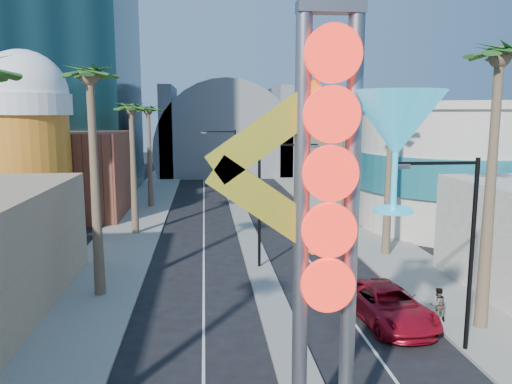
# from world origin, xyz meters

# --- Properties ---
(sidewalk_west) EXTENTS (5.00, 100.00, 0.15)m
(sidewalk_west) POSITION_xyz_m (-9.50, 35.00, 0.07)
(sidewalk_west) COLOR gray
(sidewalk_west) RESTS_ON ground
(sidewalk_east) EXTENTS (5.00, 100.00, 0.15)m
(sidewalk_east) POSITION_xyz_m (9.50, 35.00, 0.07)
(sidewalk_east) COLOR gray
(sidewalk_east) RESTS_ON ground
(median) EXTENTS (1.60, 84.00, 0.15)m
(median) POSITION_xyz_m (0.00, 38.00, 0.07)
(median) COLOR gray
(median) RESTS_ON ground
(brick_filler_west) EXTENTS (10.00, 10.00, 8.00)m
(brick_filler_west) POSITION_xyz_m (-16.00, 38.00, 4.00)
(brick_filler_west) COLOR brown
(brick_filler_west) RESTS_ON ground
(filler_east) EXTENTS (10.00, 20.00, 10.00)m
(filler_east) POSITION_xyz_m (16.00, 48.00, 5.00)
(filler_east) COLOR #9A8963
(filler_east) RESTS_ON ground
(beer_mug) EXTENTS (7.00, 7.00, 14.50)m
(beer_mug) POSITION_xyz_m (-17.00, 30.00, 7.84)
(beer_mug) COLOR orange
(beer_mug) RESTS_ON ground
(turquoise_building) EXTENTS (16.60, 16.60, 10.60)m
(turquoise_building) POSITION_xyz_m (18.00, 30.00, 5.25)
(turquoise_building) COLOR #B9B29C
(turquoise_building) RESTS_ON ground
(canopy) EXTENTS (22.00, 16.00, 22.00)m
(canopy) POSITION_xyz_m (0.00, 72.00, 4.31)
(canopy) COLOR slate
(canopy) RESTS_ON ground
(neon_sign) EXTENTS (6.53, 2.60, 12.55)m
(neon_sign) POSITION_xyz_m (0.82, 2.96, 7.31)
(neon_sign) COLOR gray
(neon_sign) RESTS_ON ground
(streetlight_0) EXTENTS (3.79, 0.25, 8.00)m
(streetlight_0) POSITION_xyz_m (0.55, 20.00, 4.88)
(streetlight_0) COLOR black
(streetlight_0) RESTS_ON ground
(streetlight_1) EXTENTS (3.79, 0.25, 8.00)m
(streetlight_1) POSITION_xyz_m (-0.55, 44.00, 4.88)
(streetlight_1) COLOR black
(streetlight_1) RESTS_ON ground
(streetlight_2) EXTENTS (3.45, 0.25, 8.00)m
(streetlight_2) POSITION_xyz_m (6.72, 8.00, 4.83)
(streetlight_2) COLOR black
(streetlight_2) RESTS_ON ground
(palm_1) EXTENTS (2.40, 2.40, 12.70)m
(palm_1) POSITION_xyz_m (-9.00, 16.00, 10.82)
(palm_1) COLOR brown
(palm_1) RESTS_ON ground
(palm_2) EXTENTS (2.40, 2.40, 11.20)m
(palm_2) POSITION_xyz_m (-9.00, 30.00, 9.48)
(palm_2) COLOR brown
(palm_2) RESTS_ON ground
(palm_3) EXTENTS (2.40, 2.40, 11.20)m
(palm_3) POSITION_xyz_m (-9.00, 42.00, 9.48)
(palm_3) COLOR brown
(palm_3) RESTS_ON ground
(palm_5) EXTENTS (2.40, 2.40, 13.20)m
(palm_5) POSITION_xyz_m (9.00, 10.00, 11.27)
(palm_5) COLOR brown
(palm_5) RESTS_ON ground
(palm_6) EXTENTS (2.40, 2.40, 11.70)m
(palm_6) POSITION_xyz_m (9.00, 22.00, 9.93)
(palm_6) COLOR brown
(palm_6) RESTS_ON ground
(palm_7) EXTENTS (2.40, 2.40, 12.70)m
(palm_7) POSITION_xyz_m (9.00, 34.00, 10.82)
(palm_7) COLOR brown
(palm_7) RESTS_ON ground
(red_pickup) EXTENTS (3.49, 6.35, 1.68)m
(red_pickup) POSITION_xyz_m (5.09, 11.19, 0.84)
(red_pickup) COLOR #AB0D21
(red_pickup) RESTS_ON ground
(pedestrian_b) EXTENTS (0.85, 0.71, 1.60)m
(pedestrian_b) POSITION_xyz_m (7.30, 10.76, 0.95)
(pedestrian_b) COLOR gray
(pedestrian_b) RESTS_ON sidewalk_east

